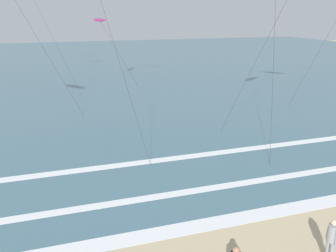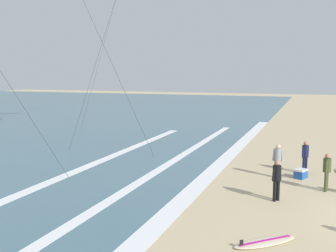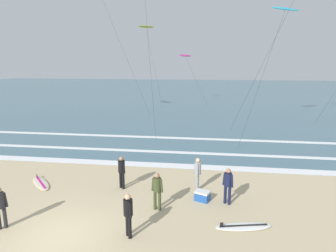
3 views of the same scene
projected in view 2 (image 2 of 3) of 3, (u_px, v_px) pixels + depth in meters
The scene contains 9 objects.
wave_foam_shoreline at pixel (176, 206), 15.07m from camera, with size 54.05×0.84×0.01m, color white.
wave_foam_mid_break at pixel (121, 193), 16.65m from camera, with size 42.36×0.52×0.01m, color white.
wave_foam_outer_break at pixel (30, 190), 17.08m from camera, with size 37.43×0.60×0.01m, color white.
surfer_left_far at pixel (277, 177), 15.63m from camera, with size 0.46×0.37×1.60m.
surfer_foreground_main at pixel (305, 154), 19.91m from camera, with size 0.48×0.34×1.60m.
surfer_mid_group at pixel (278, 158), 19.08m from camera, with size 0.32×0.51×1.60m.
surfer_right_near at pixel (327, 169), 16.91m from camera, with size 0.52×0.32×1.60m.
surfboard_left_pile at pixel (265, 242), 11.83m from camera, with size 1.88×1.94×0.25m.
cooler_box at pixel (301, 174), 19.07m from camera, with size 0.74×0.65×0.44m.
Camera 2 is at (-14.79, 2.97, 4.97)m, focal length 43.43 mm.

